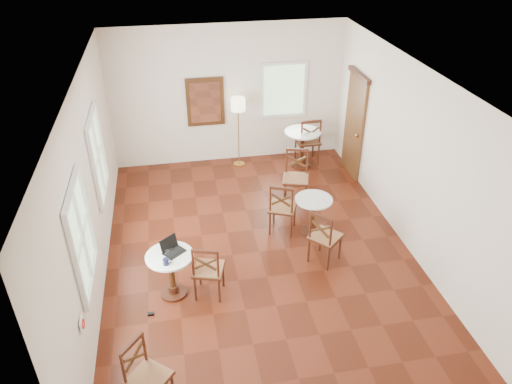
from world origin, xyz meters
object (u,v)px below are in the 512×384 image
Objects in this scene: cafe_table_near at (171,270)px; floor_lamp at (238,109)px; chair_mid_b at (325,237)px; laptop at (172,248)px; cafe_table_mid at (313,212)px; cafe_table_back at (302,145)px; navy_mug at (166,262)px; chair_back_a at (308,141)px; power_adapter at (151,314)px; chair_near_a at (208,270)px; chair_near_b at (147,377)px; water_glass at (167,253)px; mouse at (170,249)px; chair_mid_a at (282,207)px; chair_back_b at (296,177)px.

cafe_table_near is 0.47× the size of floor_lamp.
chair_mid_b is 2.55× the size of laptop.
laptop is at bearing -156.50° from cafe_table_mid.
cafe_table_back is 6.75× the size of navy_mug.
cafe_table_back is 0.20m from chair_back_a.
power_adapter is (-2.83, -1.53, -0.41)m from cafe_table_mid.
chair_near_a reaches higher than cafe_table_near.
chair_near_b is (-3.30, -5.42, -0.04)m from cafe_table_back.
chair_mid_b is 3.45m from chair_back_a.
water_glass is (0.02, 0.19, -0.00)m from navy_mug.
power_adapter is at bearing -129.63° from cafe_table_back.
chair_back_a is at bearing 61.50° from mouse.
floor_lamp reaches higher than laptop.
cafe_table_mid is at bearing -3.91° from chair_near_b.
laptop is 3.56× the size of mouse.
chair_near_b is 10.92× the size of power_adapter.
chair_near_b is 3.51m from chair_mid_b.
laptop is at bearing -112.34° from floor_lamp.
floor_lamp reaches higher than chair_mid_b.
mouse is at bearing 84.93° from laptop.
chair_near_b is 0.60× the size of floor_lamp.
chair_mid_b is 11.34× the size of power_adapter.
chair_mid_b is at bearing -93.50° from cafe_table_mid.
cafe_table_mid is 3.24m from power_adapter.
floor_lamp is 4.88m from power_adapter.
chair_near_a is 1.95m from chair_mid_b.
chair_near_a is at bearing -10.47° from water_glass.
power_adapter is at bearing -151.61° from cafe_table_mid.
laptop is 4.13× the size of water_glass.
floor_lamp is at bearing 29.65° from laptop.
power_adapter is at bearing 33.99° from chair_near_a.
chair_near_a is at bearing 67.12° from chair_mid_a.
cafe_table_mid is 2.89m from navy_mug.
chair_back_b is at bearing 43.82° from navy_mug.
floor_lamp is 4.45m from navy_mug.
laptop is at bearing 48.81° from chair_back_a.
water_glass is at bearing 55.86° from chair_mid_b.
chair_near_a reaches higher than mouse.
chair_back_b is (2.45, 2.20, 0.07)m from cafe_table_near.
mouse is (-2.42, -0.21, 0.27)m from chair_mid_b.
chair_near_a is 0.63m from mouse.
chair_mid_b is at bearing -150.47° from chair_near_a.
cafe_table_near reaches higher than cafe_table_mid.
mouse is (-2.43, -2.08, 0.23)m from chair_back_b.
chair_near_a is 0.87× the size of chair_back_a.
cafe_table_back is 4.56m from mouse.
chair_mid_b is at bearing 12.00° from navy_mug.
cafe_table_near is 8.53× the size of power_adapter.
chair_back_b is at bearing -63.58° from floor_lamp.
cafe_table_back is 4.69m from water_glass.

